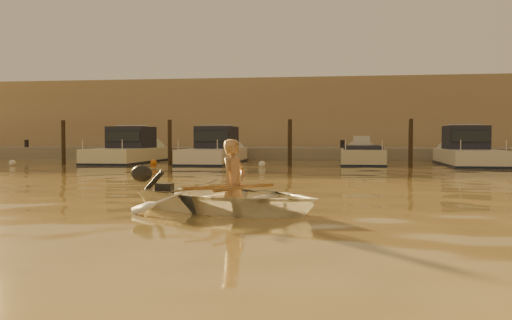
% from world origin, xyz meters
% --- Properties ---
extents(ground_plane, '(160.00, 160.00, 0.00)m').
position_xyz_m(ground_plane, '(0.00, 0.00, 0.00)').
color(ground_plane, olive).
rests_on(ground_plane, ground).
extents(dinghy, '(4.10, 3.62, 0.70)m').
position_xyz_m(dinghy, '(0.15, -0.88, 0.23)').
color(dinghy, white).
rests_on(dinghy, ground_plane).
extents(person, '(0.56, 0.66, 1.53)m').
position_xyz_m(person, '(0.24, -0.92, 0.46)').
color(person, '#A47A52').
rests_on(person, dinghy).
extents(outboard_motor, '(0.98, 0.74, 0.70)m').
position_xyz_m(outboard_motor, '(-1.21, -0.26, 0.28)').
color(outboard_motor, black).
rests_on(outboard_motor, dinghy).
extents(oar_port, '(0.51, 2.06, 0.13)m').
position_xyz_m(oar_port, '(0.38, -0.99, 0.42)').
color(oar_port, brown).
rests_on(oar_port, dinghy).
extents(oar_starboard, '(1.24, 1.77, 0.13)m').
position_xyz_m(oar_starboard, '(0.20, -0.90, 0.42)').
color(oar_starboard, brown).
rests_on(oar_starboard, dinghy).
extents(moored_boat_1, '(2.28, 6.77, 1.75)m').
position_xyz_m(moored_boat_1, '(-8.34, 16.00, 0.62)').
color(moored_boat_1, '#ECE7C5').
rests_on(moored_boat_1, ground_plane).
extents(moored_boat_2, '(2.12, 7.15, 1.75)m').
position_xyz_m(moored_boat_2, '(-4.01, 16.00, 0.62)').
color(moored_boat_2, silver).
rests_on(moored_boat_2, ground_plane).
extents(moored_boat_3, '(1.88, 5.49, 0.95)m').
position_xyz_m(moored_boat_3, '(2.90, 16.00, 0.22)').
color(moored_boat_3, beige).
rests_on(moored_boat_3, ground_plane).
extents(moored_boat_4, '(2.14, 6.65, 1.75)m').
position_xyz_m(moored_boat_4, '(7.52, 16.00, 0.62)').
color(moored_boat_4, silver).
rests_on(moored_boat_4, ground_plane).
extents(piling_0, '(0.18, 0.18, 2.20)m').
position_xyz_m(piling_0, '(-10.50, 13.80, 0.90)').
color(piling_0, '#2D2319').
rests_on(piling_0, ground_plane).
extents(piling_1, '(0.18, 0.18, 2.20)m').
position_xyz_m(piling_1, '(-5.50, 13.80, 0.90)').
color(piling_1, '#2D2319').
rests_on(piling_1, ground_plane).
extents(piling_2, '(0.18, 0.18, 2.20)m').
position_xyz_m(piling_2, '(-0.20, 13.80, 0.90)').
color(piling_2, '#2D2319').
rests_on(piling_2, ground_plane).
extents(piling_3, '(0.18, 0.18, 2.20)m').
position_xyz_m(piling_3, '(4.80, 13.80, 0.90)').
color(piling_3, '#2D2319').
rests_on(piling_3, ground_plane).
extents(fender_a, '(0.30, 0.30, 0.30)m').
position_xyz_m(fender_a, '(-12.23, 12.54, 0.10)').
color(fender_a, silver).
rests_on(fender_a, ground_plane).
extents(fender_b, '(0.30, 0.30, 0.30)m').
position_xyz_m(fender_b, '(-6.30, 13.95, 0.10)').
color(fender_b, orange).
rests_on(fender_b, ground_plane).
extents(fender_c, '(0.30, 0.30, 0.30)m').
position_xyz_m(fender_c, '(-1.29, 13.06, 0.10)').
color(fender_c, silver).
rests_on(fender_c, ground_plane).
extents(fender_d, '(0.30, 0.30, 0.30)m').
position_xyz_m(fender_d, '(3.41, 14.06, 0.10)').
color(fender_d, orange).
rests_on(fender_d, ground_plane).
extents(fender_e, '(0.30, 0.30, 0.30)m').
position_xyz_m(fender_e, '(8.66, 13.54, 0.10)').
color(fender_e, white).
rests_on(fender_e, ground_plane).
extents(quay, '(52.00, 4.00, 1.00)m').
position_xyz_m(quay, '(0.00, 21.50, 0.15)').
color(quay, gray).
rests_on(quay, ground_plane).
extents(waterfront_building, '(46.00, 7.00, 4.80)m').
position_xyz_m(waterfront_building, '(0.00, 27.00, 2.40)').
color(waterfront_building, '#9E8466').
rests_on(waterfront_building, quay).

